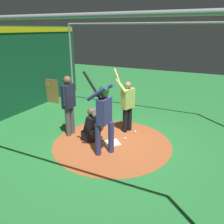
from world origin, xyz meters
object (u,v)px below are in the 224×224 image
at_px(visitor, 127,103).
at_px(baseball_1, 125,139).
at_px(batter, 104,113).
at_px(umpire, 69,103).
at_px(baseball_0, 135,132).
at_px(bat_rack, 50,92).
at_px(home_plate, 112,143).
at_px(catcher, 91,127).

distance_m(visitor, baseball_1, 1.10).
distance_m(batter, umpire, 1.57).
relative_size(batter, baseball_1, 29.14).
distance_m(visitor, baseball_0, 0.93).
bearing_deg(baseball_1, bat_rack, 155.92).
relative_size(baseball_0, baseball_1, 1.00).
relative_size(home_plate, catcher, 0.43).
height_order(catcher, baseball_1, catcher).
xyz_separation_m(batter, bat_rack, (-4.18, 2.89, -0.63)).
distance_m(home_plate, baseball_0, 1.00).
height_order(batter, baseball_1, batter).
distance_m(umpire, baseball_0, 2.24).
bearing_deg(umpire, catcher, -1.91).
xyz_separation_m(catcher, baseball_1, (0.90, 0.39, -0.35)).
xyz_separation_m(umpire, visitor, (1.47, 0.98, -0.11)).
bearing_deg(bat_rack, umpire, -40.54).
height_order(visitor, baseball_1, visitor).
bearing_deg(batter, visitor, 89.75).
relative_size(home_plate, bat_rack, 0.40).
xyz_separation_m(home_plate, baseball_0, (0.37, 0.93, 0.03)).
xyz_separation_m(visitor, baseball_0, (0.31, -0.04, -0.88)).
distance_m(umpire, baseball_1, 1.97).
bearing_deg(home_plate, visitor, 86.22).
bearing_deg(umpire, baseball_0, 28.04).
bearing_deg(visitor, baseball_1, -51.00).
relative_size(catcher, baseball_0, 13.34).
xyz_separation_m(batter, catcher, (-0.70, 0.54, -0.73)).
height_order(batter, umpire, batter).
distance_m(home_plate, batter, 1.25).
distance_m(home_plate, umpire, 1.74).
bearing_deg(baseball_1, baseball_0, 79.44).
relative_size(visitor, baseball_1, 26.74).
relative_size(batter, baseball_0, 29.14).
distance_m(visitor, bat_rack, 4.42).
xyz_separation_m(catcher, visitor, (0.70, 1.01, 0.54)).
bearing_deg(bat_rack, visitor, -17.73).
bearing_deg(baseball_1, visitor, 107.57).
bearing_deg(catcher, umpire, 178.09).
relative_size(catcher, baseball_1, 13.34).
height_order(bat_rack, baseball_1, bat_rack).
height_order(home_plate, baseball_0, baseball_0).
bearing_deg(baseball_1, catcher, -156.59).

